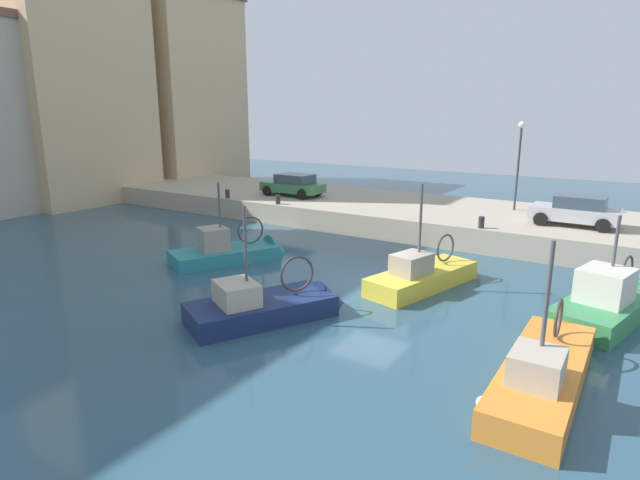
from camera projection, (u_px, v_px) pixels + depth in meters
water_surface at (371, 288)px, 19.67m from camera, size 80.00×80.00×0.00m
quay_wall at (465, 221)px, 28.92m from camera, size 9.00×56.00×1.20m
fishing_boat_teal at (234, 257)px, 23.43m from camera, size 5.73×4.18×4.47m
fishing_boat_green at (610, 310)px, 17.03m from camera, size 6.38×3.25×4.27m
fishing_boat_orange at (544, 379)px, 12.78m from camera, size 6.72×1.93×4.61m
fishing_boat_yellow at (427, 282)px, 19.95m from camera, size 6.08×2.99×4.76m
fishing_boat_navy at (272, 314)px, 16.89m from camera, size 5.72×4.22×4.68m
parked_car_silver at (576, 211)px, 24.64m from camera, size 2.02×3.93×1.47m
parked_car_green at (293, 185)px, 33.47m from camera, size 2.07×4.15×1.42m
mooring_bollard_south at (481, 222)px, 24.27m from camera, size 0.28×0.28×0.55m
mooring_bollard_mid at (278, 200)px, 30.56m from camera, size 0.28×0.28×0.55m
mooring_bollard_north at (227, 194)px, 32.66m from camera, size 0.28×0.28×0.55m
quay_streetlamp at (519, 151)px, 28.04m from camera, size 0.36×0.36×4.83m
waterfront_building_west_mid at (66, 48)px, 36.73m from camera, size 9.73×7.94×21.79m
waterfront_building_east at (176, 92)px, 45.93m from camera, size 9.33×9.25×16.40m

